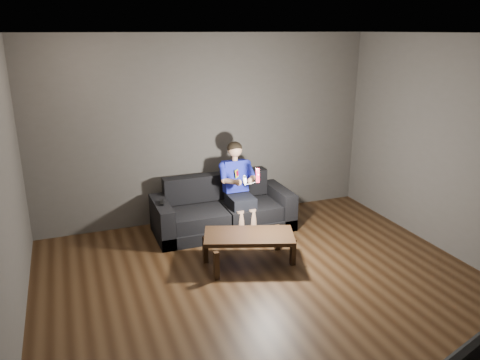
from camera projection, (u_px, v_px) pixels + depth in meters
name	position (u px, v px, depth m)	size (l,w,h in m)	color
floor	(279.00, 299.00, 4.96)	(5.00, 5.00, 0.00)	black
back_wall	(207.00, 130.00, 6.77)	(5.00, 0.04, 2.70)	#413D38
right_wall	(478.00, 155.00, 5.40)	(0.04, 5.00, 2.70)	#413D38
ceiling	(286.00, 33.00, 4.14)	(5.00, 5.00, 0.02)	silver
sofa	(223.00, 213.00, 6.64)	(1.94, 0.84, 0.75)	black
child	(238.00, 182.00, 6.55)	(0.50, 0.62, 1.23)	black
wii_remote_red	(258.00, 175.00, 6.09)	(0.06, 0.08, 0.19)	red
nunchuk_white	(245.00, 180.00, 6.04)	(0.06, 0.09, 0.14)	white
wii_remote_black	(162.00, 203.00, 6.19)	(0.07, 0.17, 0.03)	black
coffee_table	(249.00, 238.00, 5.63)	(1.19, 0.86, 0.39)	black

